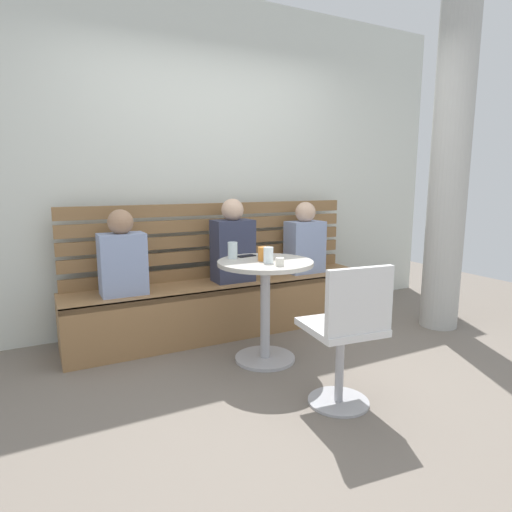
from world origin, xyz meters
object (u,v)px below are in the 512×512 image
at_px(cafe_table, 265,291).
at_px(person_adult, 233,245).
at_px(cup_ceramic_white, 263,252).
at_px(cup_tumbler_orange, 263,254).
at_px(white_chair, 347,331).
at_px(cup_espresso_small, 280,262).
at_px(person_child_left, 305,241).
at_px(phone_on_table, 246,256).
at_px(booth_bench, 228,306).
at_px(cup_water_clear, 268,255).
at_px(person_child_middle, 122,257).
at_px(cup_glass_tall, 233,250).

height_order(cafe_table, person_adult, person_adult).
relative_size(cup_ceramic_white, cup_tumbler_orange, 0.80).
distance_m(white_chair, cup_espresso_small, 0.68).
xyz_separation_m(person_child_left, phone_on_table, (-0.87, -0.50, 0.01)).
bearing_deg(cup_ceramic_white, person_adult, 88.96).
relative_size(booth_bench, cup_water_clear, 24.55).
height_order(booth_bench, cup_ceramic_white, cup_ceramic_white).
xyz_separation_m(person_child_middle, cup_ceramic_white, (0.92, -0.55, 0.05)).
distance_m(cup_espresso_small, phone_on_table, 0.43).
bearing_deg(white_chair, cafe_table, 95.59).
distance_m(person_child_left, phone_on_table, 1.00).
bearing_deg(booth_bench, phone_on_table, -96.70).
xyz_separation_m(person_adult, cup_tumbler_orange, (-0.08, -0.70, 0.03)).
bearing_deg(white_chair, phone_on_table, 96.64).
bearing_deg(cafe_table, phone_on_table, 100.37).
bearing_deg(phone_on_table, person_adult, -23.10).
height_order(white_chair, person_child_left, person_child_left).
xyz_separation_m(cup_water_clear, phone_on_table, (-0.02, 0.30, -0.05)).
bearing_deg(cup_glass_tall, cup_water_clear, -62.29).
bearing_deg(cup_espresso_small, cup_water_clear, 97.35).
relative_size(cup_water_clear, cup_espresso_small, 1.96).
distance_m(cup_ceramic_white, phone_on_table, 0.13).
height_order(cafe_table, cup_ceramic_white, cup_ceramic_white).
xyz_separation_m(person_child_left, cup_ceramic_white, (-0.76, -0.59, 0.04)).
bearing_deg(cup_water_clear, booth_bench, 87.55).
bearing_deg(person_adult, cup_glass_tall, -114.51).
xyz_separation_m(booth_bench, cup_tumbler_orange, (-0.03, -0.69, 0.57)).
bearing_deg(white_chair, cup_ceramic_white, 91.20).
xyz_separation_m(cup_water_clear, cup_espresso_small, (0.02, -0.13, -0.03)).
bearing_deg(person_adult, cafe_table, -95.63).
height_order(white_chair, cup_espresso_small, white_chair).
bearing_deg(person_child_left, person_adult, -178.44).
bearing_deg(cup_glass_tall, cup_espresso_small, -68.19).
height_order(white_chair, cup_water_clear, same).
relative_size(booth_bench, cafe_table, 3.65).
bearing_deg(person_child_left, phone_on_table, -149.74).
bearing_deg(cup_ceramic_white, cup_glass_tall, 166.33).
height_order(person_child_left, person_child_middle, person_child_left).
bearing_deg(person_child_left, cup_tumbler_orange, -139.28).
distance_m(booth_bench, cup_tumbler_orange, 0.89).
xyz_separation_m(booth_bench, cafe_table, (-0.01, -0.69, 0.30)).
bearing_deg(booth_bench, person_child_middle, -179.73).
relative_size(person_adult, person_child_left, 1.07).
bearing_deg(person_child_middle, cup_ceramic_white, -30.87).
relative_size(person_child_left, cup_espresso_small, 11.87).
bearing_deg(phone_on_table, cup_espresso_small, 174.95).
height_order(booth_bench, cafe_table, cafe_table).
xyz_separation_m(booth_bench, cup_glass_tall, (-0.18, -0.50, 0.58)).
height_order(cup_water_clear, cup_espresso_small, cup_water_clear).
relative_size(cup_tumbler_orange, cup_glass_tall, 0.83).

